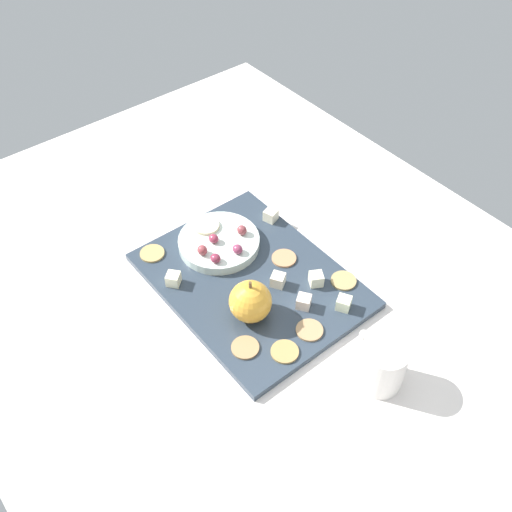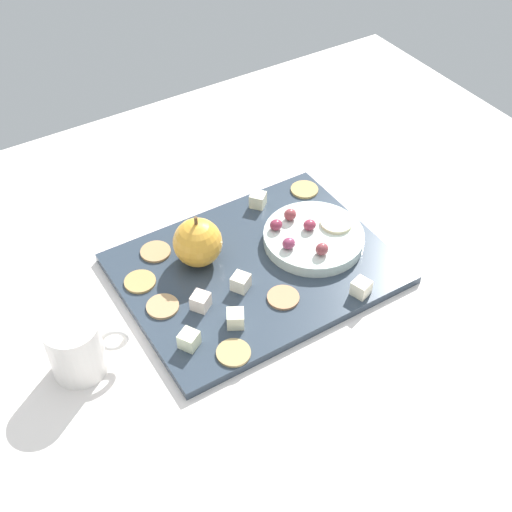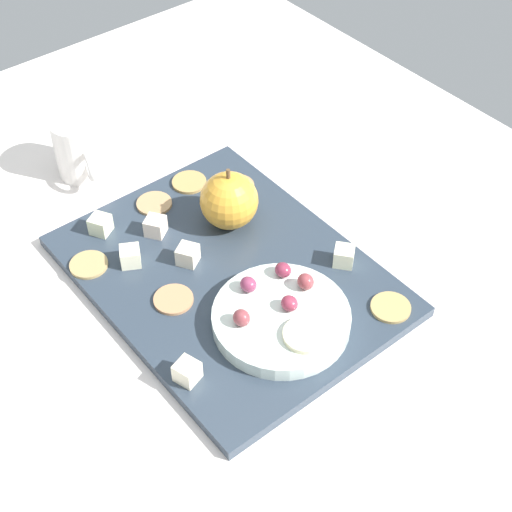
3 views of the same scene
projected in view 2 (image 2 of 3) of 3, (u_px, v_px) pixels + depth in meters
The scene contains 24 objects.
table at pixel (266, 270), 103.52cm from camera, with size 123.72×100.17×3.27cm, color silver.
platter at pixel (256, 268), 100.55cm from camera, with size 38.65×29.46×1.36cm, color #2E3A47.
serving_dish at pixel (314, 238), 103.06cm from camera, with size 15.37×15.37×1.81cm, color silver.
apple_whole at pixel (198, 242), 98.31cm from camera, with size 7.25×7.25×7.25cm, color gold.
apple_stem at pixel (196, 221), 95.36cm from camera, with size 0.50×0.50×1.20cm, color brown.
cheese_cube_0 at pixel (235, 319), 91.12cm from camera, with size 2.32×2.32×2.32cm, color #F9F4CE.
cheese_cube_1 at pixel (241, 282), 95.99cm from camera, with size 2.32×2.32×2.32cm, color #F5E8CC.
cheese_cube_2 at pixel (361, 288), 95.20cm from camera, with size 2.32×2.32×2.32cm, color #F9F0CC.
cheese_cube_3 at pixel (201, 301), 93.36cm from camera, with size 2.32×2.32×2.32cm, color #F9E2CF.
cheese_cube_4 at pixel (258, 200), 109.19cm from camera, with size 2.32×2.32×2.32cm, color #F9F4C9.
cheese_cube_5 at pixel (189, 340), 88.52cm from camera, with size 2.32×2.32×2.32cm, color #ECF2C4.
cracker_0 at pixel (140, 282), 97.39cm from camera, with size 4.58×4.58×0.40cm, color tan.
cracker_1 at pixel (304, 190), 112.61cm from camera, with size 4.58×4.58×0.40cm, color tan.
cracker_2 at pixel (233, 353), 88.18cm from camera, with size 4.58×4.58×0.40cm, color tan.
cracker_3 at pixel (156, 252), 101.87cm from camera, with size 4.58×4.58×0.40cm, color #A98356.
cracker_4 at pixel (163, 306), 93.98cm from camera, with size 4.58×4.58×0.40cm, color tan.
cracker_5 at pixel (283, 297), 95.17cm from camera, with size 4.58×4.58×0.40cm, color tan.
grape_0 at pixel (276, 225), 102.59cm from camera, with size 1.99×1.79×1.63cm, color maroon.
grape_1 at pixel (322, 249), 98.56cm from camera, with size 1.99×1.79×1.87cm, color brown.
grape_2 at pixel (310, 225), 102.55cm from camera, with size 1.99×1.79×1.64cm, color #8F2F44.
grape_3 at pixel (290, 215), 104.10cm from camera, with size 1.99×1.79×1.88cm, color #903C41.
grape_4 at pixel (289, 243), 99.56cm from camera, with size 1.99×1.79×1.70cm, color #863453.
apple_slice_0 at pixel (336, 223), 103.70cm from camera, with size 4.90×4.90×0.60cm, color beige.
cup at pixel (77, 348), 85.49cm from camera, with size 10.16×7.12×8.36cm.
Camera 2 is at (-39.68, -61.03, 75.28)cm, focal length 47.52 mm.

